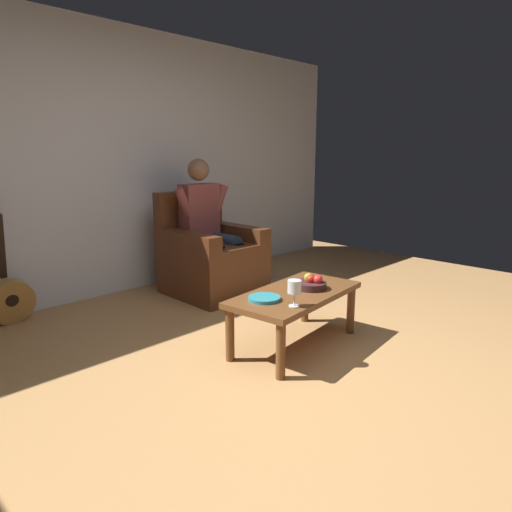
{
  "coord_description": "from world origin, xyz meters",
  "views": [
    {
      "loc": [
        2.01,
        1.44,
        1.35
      ],
      "look_at": [
        -0.51,
        -1.06,
        0.55
      ],
      "focal_mm": 31.67,
      "sensor_mm": 36.0,
      "label": 1
    }
  ],
  "objects_px": {
    "guitar": "(10,297)",
    "coffee_table": "(295,300)",
    "person_seated": "(207,222)",
    "decorative_dish": "(264,298)",
    "armchair": "(210,259)",
    "fruit_bowl": "(311,283)",
    "wine_glass_near": "(294,288)"
  },
  "relations": [
    {
      "from": "person_seated",
      "to": "coffee_table",
      "type": "distance_m",
      "value": 1.57
    },
    {
      "from": "person_seated",
      "to": "decorative_dish",
      "type": "xyz_separation_m",
      "value": [
        0.7,
        1.44,
        -0.29
      ]
    },
    {
      "from": "decorative_dish",
      "to": "armchair",
      "type": "bearing_deg",
      "value": -116.34
    },
    {
      "from": "person_seated",
      "to": "decorative_dish",
      "type": "height_order",
      "value": "person_seated"
    },
    {
      "from": "person_seated",
      "to": "decorative_dish",
      "type": "bearing_deg",
      "value": 64.59
    },
    {
      "from": "person_seated",
      "to": "wine_glass_near",
      "type": "height_order",
      "value": "person_seated"
    },
    {
      "from": "decorative_dish",
      "to": "wine_glass_near",
      "type": "bearing_deg",
      "value": 100.45
    },
    {
      "from": "guitar",
      "to": "decorative_dish",
      "type": "xyz_separation_m",
      "value": [
        -1.0,
        1.91,
        0.19
      ]
    },
    {
      "from": "person_seated",
      "to": "wine_glass_near",
      "type": "relative_size",
      "value": 7.58
    },
    {
      "from": "fruit_bowl",
      "to": "person_seated",
      "type": "bearing_deg",
      "value": -100.11
    },
    {
      "from": "armchair",
      "to": "wine_glass_near",
      "type": "height_order",
      "value": "armchair"
    },
    {
      "from": "guitar",
      "to": "decorative_dish",
      "type": "bearing_deg",
      "value": 117.6
    },
    {
      "from": "person_seated",
      "to": "fruit_bowl",
      "type": "xyz_separation_m",
      "value": [
        0.27,
        1.5,
        -0.26
      ]
    },
    {
      "from": "coffee_table",
      "to": "guitar",
      "type": "xyz_separation_m",
      "value": [
        1.29,
        -1.93,
        -0.12
      ]
    },
    {
      "from": "coffee_table",
      "to": "fruit_bowl",
      "type": "distance_m",
      "value": 0.17
    },
    {
      "from": "coffee_table",
      "to": "guitar",
      "type": "distance_m",
      "value": 2.32
    },
    {
      "from": "armchair",
      "to": "guitar",
      "type": "height_order",
      "value": "guitar"
    },
    {
      "from": "wine_glass_near",
      "to": "fruit_bowl",
      "type": "relative_size",
      "value": 0.77
    },
    {
      "from": "decorative_dish",
      "to": "person_seated",
      "type": "bearing_deg",
      "value": -115.79
    },
    {
      "from": "wine_glass_near",
      "to": "armchair",
      "type": "bearing_deg",
      "value": -111.9
    },
    {
      "from": "guitar",
      "to": "wine_glass_near",
      "type": "xyz_separation_m",
      "value": [
        -1.04,
        2.13,
        0.3
      ]
    },
    {
      "from": "coffee_table",
      "to": "wine_glass_near",
      "type": "height_order",
      "value": "wine_glass_near"
    },
    {
      "from": "wine_glass_near",
      "to": "decorative_dish",
      "type": "distance_m",
      "value": 0.25
    },
    {
      "from": "person_seated",
      "to": "fruit_bowl",
      "type": "height_order",
      "value": "person_seated"
    },
    {
      "from": "coffee_table",
      "to": "guitar",
      "type": "relative_size",
      "value": 1.05
    },
    {
      "from": "armchair",
      "to": "guitar",
      "type": "xyz_separation_m",
      "value": [
        1.69,
        -0.5,
        -0.12
      ]
    },
    {
      "from": "guitar",
      "to": "coffee_table",
      "type": "bearing_deg",
      "value": 123.68
    },
    {
      "from": "armchair",
      "to": "wine_glass_near",
      "type": "distance_m",
      "value": 1.77
    },
    {
      "from": "fruit_bowl",
      "to": "decorative_dish",
      "type": "bearing_deg",
      "value": -7.5
    },
    {
      "from": "person_seated",
      "to": "armchair",
      "type": "bearing_deg",
      "value": 90.0
    },
    {
      "from": "armchair",
      "to": "fruit_bowl",
      "type": "relative_size",
      "value": 4.43
    },
    {
      "from": "fruit_bowl",
      "to": "decorative_dish",
      "type": "height_order",
      "value": "fruit_bowl"
    }
  ]
}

